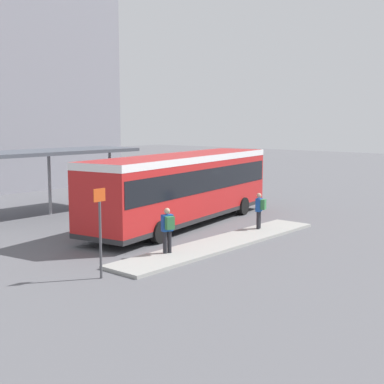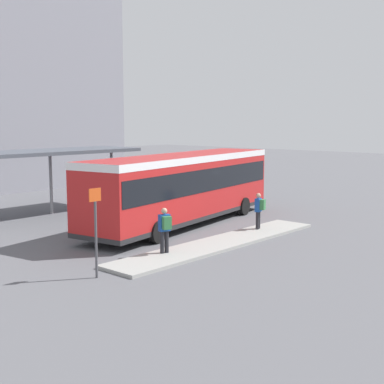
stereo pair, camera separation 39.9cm
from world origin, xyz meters
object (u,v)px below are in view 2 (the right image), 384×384
pedestrian_companion (259,209)px  bicycle_green (210,191)px  city_bus (183,184)px  bicycle_orange (204,189)px  platform_sign (96,228)px  pedestrian_waiting (165,227)px

pedestrian_companion → bicycle_green: 11.24m
city_bus → bicycle_orange: (8.40, 5.87, -1.53)m
pedestrian_companion → platform_sign: platform_sign is taller
city_bus → platform_sign: 8.99m
city_bus → bicycle_orange: city_bus is taller
city_bus → pedestrian_waiting: city_bus is taller
pedestrian_waiting → pedestrian_companion: size_ratio=1.04×
pedestrian_companion → platform_sign: size_ratio=0.56×
pedestrian_companion → bicycle_orange: size_ratio=0.90×
pedestrian_companion → platform_sign: (-9.12, -0.24, 0.53)m
bicycle_green → platform_sign: 18.55m
pedestrian_companion → bicycle_orange: pedestrian_companion is taller
bicycle_orange → platform_sign: 19.20m
bicycle_green → platform_sign: bearing=121.0°
pedestrian_waiting → bicycle_green: 15.57m
pedestrian_waiting → platform_sign: (-3.29, -0.27, 0.50)m
city_bus → bicycle_green: size_ratio=7.85×
pedestrian_companion → platform_sign: 9.14m
city_bus → platform_sign: city_bus is taller
city_bus → pedestrian_companion: size_ratio=7.95×
bicycle_green → bicycle_orange: bearing=-21.0°
bicycle_green → pedestrian_companion: bearing=143.0°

